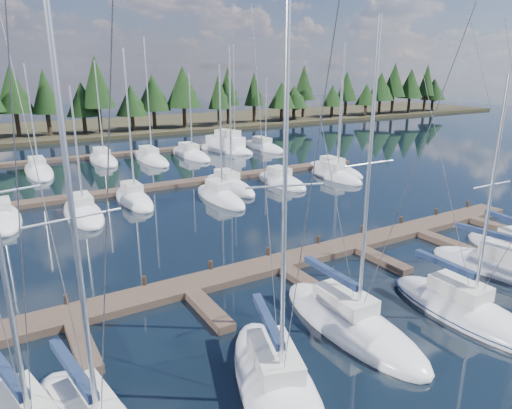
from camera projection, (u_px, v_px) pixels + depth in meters
ground at (197, 215)px, 37.96m from camera, size 260.00×260.00×0.00m
far_shore at (69, 130)px, 87.13m from camera, size 220.00×30.00×0.60m
main_dock at (283, 267)px, 27.52m from camera, size 44.00×6.13×0.90m
back_docks at (130, 169)px, 53.98m from camera, size 50.00×21.80×0.40m
front_sailboat_2 at (277, 387)px, 17.10m from camera, size 5.54×9.64×14.92m
front_sailboat_3 at (350, 323)px, 21.39m from camera, size 3.00×9.25×14.52m
front_sailboat_4 at (464, 310)px, 22.49m from camera, size 3.11×8.81×12.33m
back_sailboat_rows at (143, 176)px, 50.29m from camera, size 45.14×32.72×16.92m
motor_yacht_right at (226, 147)px, 66.46m from camera, size 6.48×10.73×5.10m
tree_line at (60, 94)px, 75.91m from camera, size 184.44×11.67×14.46m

